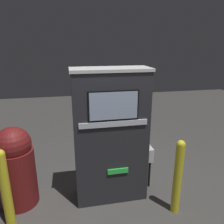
{
  "coord_description": "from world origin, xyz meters",
  "views": [
    {
      "loc": [
        -0.54,
        -2.57,
        2.23
      ],
      "look_at": [
        0.0,
        0.1,
        1.37
      ],
      "focal_mm": 35.0,
      "sensor_mm": 36.0,
      "label": 1
    }
  ],
  "objects_px": {
    "safety_bollard_far": "(5,188)",
    "safety_bollard": "(178,176)",
    "trash_bin": "(16,166)",
    "gas_pump": "(111,137)"
  },
  "relations": [
    {
      "from": "safety_bollard_far",
      "to": "safety_bollard",
      "type": "bearing_deg",
      "value": -4.9
    },
    {
      "from": "trash_bin",
      "to": "safety_bollard_far",
      "type": "height_order",
      "value": "trash_bin"
    },
    {
      "from": "trash_bin",
      "to": "safety_bollard",
      "type": "bearing_deg",
      "value": -15.76
    },
    {
      "from": "gas_pump",
      "to": "safety_bollard",
      "type": "relative_size",
      "value": 1.81
    },
    {
      "from": "gas_pump",
      "to": "safety_bollard",
      "type": "distance_m",
      "value": 1.03
    },
    {
      "from": "trash_bin",
      "to": "gas_pump",
      "type": "bearing_deg",
      "value": -4.42
    },
    {
      "from": "gas_pump",
      "to": "trash_bin",
      "type": "bearing_deg",
      "value": 175.58
    },
    {
      "from": "trash_bin",
      "to": "safety_bollard_far",
      "type": "xyz_separation_m",
      "value": [
        -0.04,
        -0.41,
        -0.04
      ]
    },
    {
      "from": "safety_bollard",
      "to": "trash_bin",
      "type": "distance_m",
      "value": 2.21
    },
    {
      "from": "trash_bin",
      "to": "safety_bollard_far",
      "type": "bearing_deg",
      "value": -95.75
    }
  ]
}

